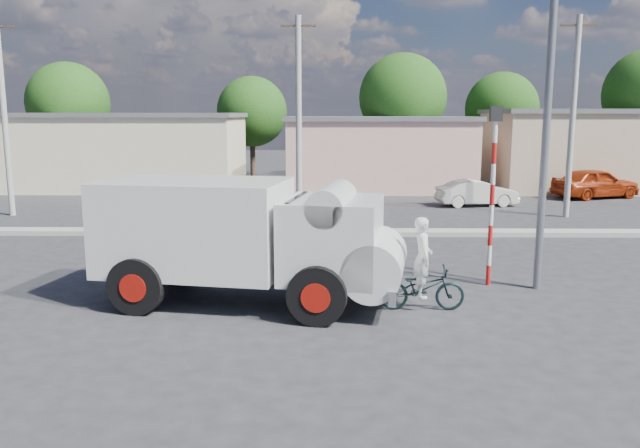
{
  "coord_description": "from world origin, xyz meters",
  "views": [
    {
      "loc": [
        -0.72,
        -13.51,
        4.17
      ],
      "look_at": [
        -0.98,
        2.75,
        1.3
      ],
      "focal_mm": 35.0,
      "sensor_mm": 36.0,
      "label": 1
    }
  ],
  "objects_px": {
    "car_red": "(595,183)",
    "traffic_pole": "(493,181)",
    "bicycle": "(422,288)",
    "streetlight": "(542,79)",
    "car_cream": "(477,193)",
    "truck": "(251,237)",
    "cyclist": "(422,271)"
  },
  "relations": [
    {
      "from": "bicycle",
      "to": "cyclist",
      "type": "distance_m",
      "value": 0.38
    },
    {
      "from": "car_red",
      "to": "car_cream",
      "type": "bearing_deg",
      "value": 93.85
    },
    {
      "from": "traffic_pole",
      "to": "streetlight",
      "type": "bearing_deg",
      "value": -17.73
    },
    {
      "from": "bicycle",
      "to": "traffic_pole",
      "type": "relative_size",
      "value": 0.42
    },
    {
      "from": "truck",
      "to": "bicycle",
      "type": "height_order",
      "value": "truck"
    },
    {
      "from": "streetlight",
      "to": "car_red",
      "type": "bearing_deg",
      "value": 63.09
    },
    {
      "from": "streetlight",
      "to": "traffic_pole",
      "type": "bearing_deg",
      "value": 162.27
    },
    {
      "from": "car_cream",
      "to": "car_red",
      "type": "distance_m",
      "value": 7.16
    },
    {
      "from": "bicycle",
      "to": "car_red",
      "type": "height_order",
      "value": "car_red"
    },
    {
      "from": "traffic_pole",
      "to": "car_cream",
      "type": "bearing_deg",
      "value": 78.19
    },
    {
      "from": "car_cream",
      "to": "traffic_pole",
      "type": "relative_size",
      "value": 0.84
    },
    {
      "from": "bicycle",
      "to": "traffic_pole",
      "type": "bearing_deg",
      "value": -43.5
    },
    {
      "from": "bicycle",
      "to": "cyclist",
      "type": "height_order",
      "value": "cyclist"
    },
    {
      "from": "car_cream",
      "to": "car_red",
      "type": "height_order",
      "value": "car_red"
    },
    {
      "from": "car_red",
      "to": "streetlight",
      "type": "distance_m",
      "value": 19.18
    },
    {
      "from": "car_red",
      "to": "streetlight",
      "type": "xyz_separation_m",
      "value": [
        -8.47,
        -16.69,
        4.2
      ]
    },
    {
      "from": "bicycle",
      "to": "cyclist",
      "type": "bearing_deg",
      "value": 0.0
    },
    {
      "from": "truck",
      "to": "bicycle",
      "type": "relative_size",
      "value": 3.79
    },
    {
      "from": "cyclist",
      "to": "streetlight",
      "type": "bearing_deg",
      "value": -58.81
    },
    {
      "from": "traffic_pole",
      "to": "streetlight",
      "type": "distance_m",
      "value": 2.56
    },
    {
      "from": "streetlight",
      "to": "bicycle",
      "type": "bearing_deg",
      "value": -149.25
    },
    {
      "from": "truck",
      "to": "traffic_pole",
      "type": "height_order",
      "value": "traffic_pole"
    },
    {
      "from": "bicycle",
      "to": "car_cream",
      "type": "bearing_deg",
      "value": -16.6
    },
    {
      "from": "truck",
      "to": "car_red",
      "type": "xyz_separation_m",
      "value": [
        15.07,
        18.0,
        -0.76
      ]
    },
    {
      "from": "car_cream",
      "to": "streetlight",
      "type": "bearing_deg",
      "value": 164.21
    },
    {
      "from": "bicycle",
      "to": "traffic_pole",
      "type": "xyz_separation_m",
      "value": [
        1.94,
        2.01,
        2.11
      ]
    },
    {
      "from": "car_cream",
      "to": "streetlight",
      "type": "distance_m",
      "value": 14.66
    },
    {
      "from": "car_cream",
      "to": "cyclist",
      "type": "bearing_deg",
      "value": 154.96
    },
    {
      "from": "bicycle",
      "to": "streetlight",
      "type": "xyz_separation_m",
      "value": [
        2.88,
        1.71,
        4.48
      ]
    },
    {
      "from": "car_red",
      "to": "traffic_pole",
      "type": "height_order",
      "value": "traffic_pole"
    },
    {
      "from": "bicycle",
      "to": "streetlight",
      "type": "relative_size",
      "value": 0.2
    },
    {
      "from": "traffic_pole",
      "to": "car_red",
      "type": "bearing_deg",
      "value": 60.14
    }
  ]
}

